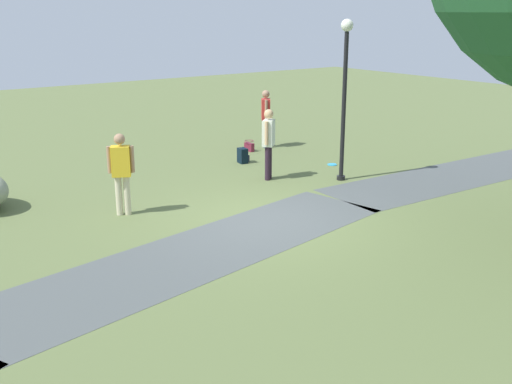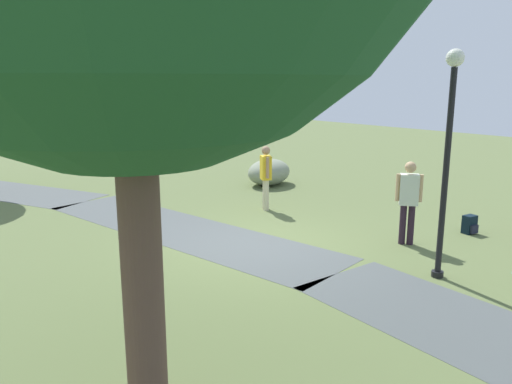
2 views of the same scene
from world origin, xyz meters
The scene contains 10 objects.
ground_plane centered at (0.00, 0.00, 0.00)m, with size 48.00×48.00×0.00m, color #5D6B3D.
footpath_segment_near centered at (-6.00, 0.02, 0.00)m, with size 8.05×2.18×0.01m.
footpath_segment_mid centered at (1.93, 0.64, 0.00)m, with size 8.22×3.39×0.01m.
lamp_post centered at (-3.15, -1.35, 2.28)m, with size 0.28×0.28×3.72m.
woman_with_handbag centered at (-3.83, -5.30, 0.98)m, with size 0.40×0.45×1.69m.
man_near_boulder centered at (2.15, -1.97, 0.94)m, with size 0.47×0.38×1.63m.
passerby_on_path centered at (-1.77, -2.41, 0.98)m, with size 0.43×0.42×1.69m.
handbag_on_grass centered at (-3.14, -5.16, 0.14)m, with size 0.30×0.33×0.31m.
spare_backpack_on_lawn centered at (-2.19, -4.10, 0.19)m, with size 0.29×0.30×0.40m.
frisbee_on_grass centered at (-3.97, -2.55, 0.01)m, with size 0.25×0.25×0.02m.
Camera 1 is at (6.72, 8.88, 3.89)m, focal length 42.75 mm.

